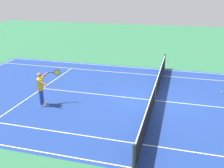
# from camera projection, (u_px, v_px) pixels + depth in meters

# --- Properties ---
(ground_plane) EXTENTS (60.00, 60.00, 0.00)m
(ground_plane) POSITION_uv_depth(u_px,v_px,m) (155.00, 100.00, 13.07)
(ground_plane) COLOR #2D7247
(court_slab) EXTENTS (24.20, 11.40, 0.00)m
(court_slab) POSITION_uv_depth(u_px,v_px,m) (155.00, 100.00, 13.07)
(court_slab) COLOR navy
(court_slab) RESTS_ON ground_plane
(court_line_markings) EXTENTS (23.85, 11.05, 0.01)m
(court_line_markings) POSITION_uv_depth(u_px,v_px,m) (155.00, 100.00, 13.07)
(court_line_markings) COLOR white
(court_line_markings) RESTS_ON ground_plane
(tennis_net) EXTENTS (0.10, 11.70, 1.08)m
(tennis_net) POSITION_uv_depth(u_px,v_px,m) (155.00, 91.00, 12.90)
(tennis_net) COLOR #2D2D33
(tennis_net) RESTS_ON ground_plane
(tennis_player_near) EXTENTS (0.94, 0.91, 1.70)m
(tennis_player_near) POSITION_uv_depth(u_px,v_px,m) (41.00, 87.00, 12.24)
(tennis_player_near) COLOR navy
(tennis_player_near) RESTS_ON ground_plane
(tennis_ball) EXTENTS (0.07, 0.07, 0.07)m
(tennis_ball) POSITION_uv_depth(u_px,v_px,m) (222.00, 92.00, 14.09)
(tennis_ball) COLOR #CCE01E
(tennis_ball) RESTS_ON ground_plane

